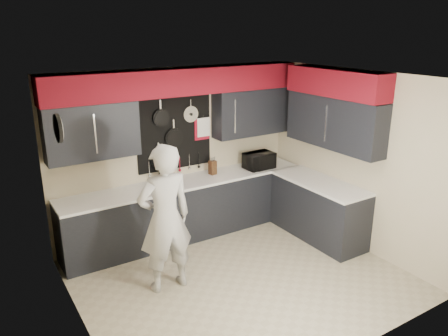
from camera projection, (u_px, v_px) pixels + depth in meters
ground at (240, 277)px, 5.76m from camera, size 4.00×4.00×0.00m
back_wall_assembly at (181, 108)px, 6.43m from camera, size 4.00×0.36×2.60m
right_wall_assembly at (337, 115)px, 6.31m from camera, size 0.36×3.50×2.60m
left_wall_assembly at (75, 219)px, 4.36m from camera, size 0.05×3.50×2.60m
base_cabinets at (226, 209)px, 6.78m from camera, size 3.95×2.20×0.92m
microwave at (259, 161)px, 7.18m from camera, size 0.49×0.34×0.27m
knife_block at (213, 168)px, 6.90m from camera, size 0.11×0.11×0.22m
utensil_crock at (169, 179)px, 6.48m from camera, size 0.13×0.13×0.16m
coffee_maker at (168, 174)px, 6.42m from camera, size 0.18×0.22×0.31m
person at (165, 219)px, 5.28m from camera, size 0.70×0.47×1.88m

